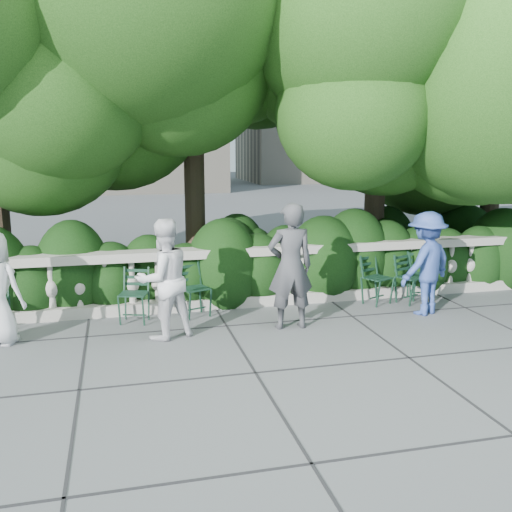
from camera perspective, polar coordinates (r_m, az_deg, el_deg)
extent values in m
plane|color=#505358|center=(7.89, 1.76, -8.53)|extent=(90.00, 90.00, 0.00)
cube|color=#9E998E|center=(9.53, -1.15, -4.46)|extent=(12.00, 0.32, 0.18)
cube|color=#9E998E|center=(9.33, -1.17, 0.51)|extent=(12.00, 0.36, 0.14)
cylinder|color=#3F3023|center=(11.29, -6.15, 6.27)|extent=(0.40, 0.40, 3.40)
ellipsoid|color=#16390F|center=(10.88, -6.08, 20.57)|extent=(6.24, 6.24, 4.68)
cylinder|color=#3F3023|center=(11.64, 11.76, 5.27)|extent=(0.40, 0.40, 3.00)
ellipsoid|color=#16390F|center=(11.24, 13.33, 17.36)|extent=(5.52, 5.52, 4.14)
cylinder|color=#3F3023|center=(13.63, 22.31, 4.66)|extent=(0.40, 0.40, 2.60)
ellipsoid|color=#16390F|center=(13.26, 24.04, 13.48)|extent=(4.80, 4.80, 3.60)
imported|color=#3E3E43|center=(8.23, 3.46, -1.04)|extent=(0.68, 0.45, 1.84)
imported|color=silver|center=(7.91, -9.21, -2.30)|extent=(0.99, 0.89, 1.67)
imported|color=#324B98|center=(9.31, 16.65, -0.71)|extent=(1.21, 0.98, 1.63)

